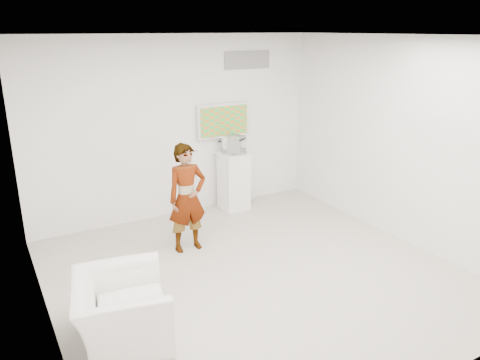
{
  "coord_description": "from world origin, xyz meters",
  "views": [
    {
      "loc": [
        -2.89,
        -4.66,
        3.07
      ],
      "look_at": [
        0.12,
        0.6,
        1.1
      ],
      "focal_mm": 35.0,
      "sensor_mm": 36.0,
      "label": 1
    }
  ],
  "objects_px": {
    "tv": "(223,121)",
    "person": "(187,198)",
    "pedestal": "(234,181)",
    "floor_uplight": "(249,195)",
    "armchair": "(122,310)"
  },
  "relations": [
    {
      "from": "person",
      "to": "armchair",
      "type": "bearing_deg",
      "value": -133.34
    },
    {
      "from": "armchair",
      "to": "floor_uplight",
      "type": "relative_size",
      "value": 3.98
    },
    {
      "from": "tv",
      "to": "pedestal",
      "type": "relative_size",
      "value": 0.98
    },
    {
      "from": "floor_uplight",
      "to": "pedestal",
      "type": "bearing_deg",
      "value": -160.14
    },
    {
      "from": "pedestal",
      "to": "armchair",
      "type": "bearing_deg",
      "value": -136.3
    },
    {
      "from": "tv",
      "to": "armchair",
      "type": "height_order",
      "value": "tv"
    },
    {
      "from": "armchair",
      "to": "pedestal",
      "type": "distance_m",
      "value": 3.88
    },
    {
      "from": "tv",
      "to": "armchair",
      "type": "distance_m",
      "value": 4.19
    },
    {
      "from": "tv",
      "to": "floor_uplight",
      "type": "height_order",
      "value": "tv"
    },
    {
      "from": "pedestal",
      "to": "floor_uplight",
      "type": "xyz_separation_m",
      "value": [
        0.41,
        0.15,
        -0.38
      ]
    },
    {
      "from": "tv",
      "to": "person",
      "type": "xyz_separation_m",
      "value": [
        -1.3,
        -1.34,
        -0.76
      ]
    },
    {
      "from": "armchair",
      "to": "floor_uplight",
      "type": "distance_m",
      "value": 4.28
    },
    {
      "from": "pedestal",
      "to": "floor_uplight",
      "type": "bearing_deg",
      "value": 19.86
    },
    {
      "from": "tv",
      "to": "floor_uplight",
      "type": "distance_m",
      "value": 1.5
    },
    {
      "from": "armchair",
      "to": "pedestal",
      "type": "xyz_separation_m",
      "value": [
        2.8,
        2.68,
        0.17
      ]
    }
  ]
}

